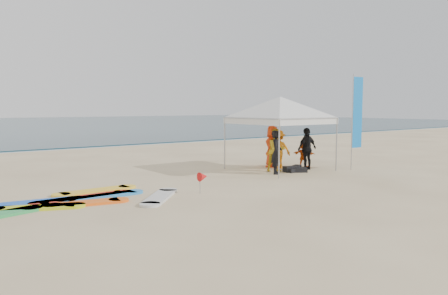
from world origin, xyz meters
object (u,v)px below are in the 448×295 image
Objects in this scene: feather_flag at (357,114)px; surfboard_spread at (76,201)px; person_yellow at (277,150)px; person_seated at (303,155)px; person_black_b at (307,149)px; person_orange_b at (272,146)px; person_black_a at (277,152)px; canopy_tent at (280,97)px; marker_pennant at (203,177)px; person_orange_a at (279,149)px.

surfboard_spread is (-11.34, 0.70, -2.26)m from feather_flag.
person_seated is (1.96, 0.37, -0.33)m from person_yellow.
person_yellow is at bearing -14.99° from person_black_b.
person_orange_b is 1.72× the size of person_seated.
person_black_b reaches higher than person_yellow.
person_black_a is 0.37× the size of canopy_tent.
surfboard_spread is (-8.66, -1.03, -2.93)m from canopy_tent.
marker_pennant is (-5.59, -2.93, -0.39)m from person_orange_b.
person_orange_b is 2.26m from canopy_tent.
person_yellow is 2.03m from person_seated.
marker_pennant is at bearing 82.88° from person_seated.
person_seated reaches higher than marker_pennant.
person_orange_a is at bearing 58.28° from person_orange_b.
person_black_b is at bearing 2.41° from surfboard_spread.
person_orange_b reaches higher than surfboard_spread.
feather_flag is 6.10× the size of marker_pennant.
feather_flag is (2.35, -2.13, 1.50)m from person_orange_a.
person_seated is 1.62× the size of marker_pennant.
feather_flag is (3.10, -1.47, 1.44)m from person_yellow.
person_seated is 10.28m from surfboard_spread.
person_seated is at bearing 121.68° from person_orange_b.
person_orange_a is at bearing 24.36° from marker_pennant.
marker_pennant is at bearing -157.94° from canopy_tent.
person_seated is at bearing 17.24° from person_yellow.
person_black_a is at bearing 2.21° from surfboard_spread.
canopy_tent reaches higher than person_orange_a.
person_black_b reaches higher than person_seated.
person_orange_a is 1.55× the size of person_seated.
person_orange_a is at bearing 51.29° from person_seated.
person_orange_b is (-0.58, 1.44, 0.03)m from person_black_b.
person_black_a is 2.62× the size of marker_pennant.
surfboard_spread is (-7.78, -0.30, -0.80)m from person_black_a.
canopy_tent is (0.42, 0.26, 2.12)m from person_yellow.
person_black_a is 1.82m from person_black_b.
surfboard_spread is at bearing -168.06° from person_yellow.
marker_pennant is (-5.23, -2.12, -2.47)m from canopy_tent.
person_orange_b is at bearing 12.34° from person_black_a.
surfboard_spread is (-9.60, -0.40, -0.82)m from person_black_b.
person_orange_a reaches higher than surfboard_spread.
person_black_a is at bearing 68.95° from person_orange_a.
marker_pennant is (-6.78, -2.23, -0.02)m from person_seated.
person_orange_a is 2.23m from canopy_tent.
person_black_a reaches higher than surfboard_spread.
person_black_a is at bearing -127.68° from person_yellow.
person_black_b is 0.29× the size of surfboard_spread.
person_seated is 0.23× the size of canopy_tent.
feather_flag is at bearing 104.66° from person_orange_b.
canopy_tent is at bearing 76.01° from person_orange_a.
canopy_tent is at bearing -33.45° from person_black_b.
person_orange_a is 3.51m from feather_flag.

